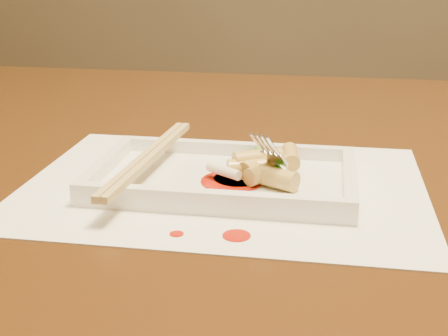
% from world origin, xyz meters
% --- Properties ---
extents(table, '(1.40, 0.90, 0.75)m').
position_xyz_m(table, '(0.00, 0.00, 0.65)').
color(table, black).
rests_on(table, ground).
extents(placemat, '(0.40, 0.30, 0.00)m').
position_xyz_m(placemat, '(-0.05, -0.14, 0.75)').
color(placemat, white).
rests_on(placemat, table).
extents(sauce_splatter_a, '(0.02, 0.02, 0.00)m').
position_xyz_m(sauce_splatter_a, '(-0.02, -0.25, 0.75)').
color(sauce_splatter_a, '#AA1405').
rests_on(sauce_splatter_a, placemat).
extents(sauce_splatter_b, '(0.01, 0.01, 0.00)m').
position_xyz_m(sauce_splatter_b, '(-0.07, -0.26, 0.75)').
color(sauce_splatter_b, '#AA1405').
rests_on(sauce_splatter_b, placemat).
extents(plate_base, '(0.26, 0.16, 0.01)m').
position_xyz_m(plate_base, '(-0.05, -0.14, 0.76)').
color(plate_base, white).
rests_on(plate_base, placemat).
extents(plate_rim_far, '(0.26, 0.01, 0.01)m').
position_xyz_m(plate_rim_far, '(-0.05, -0.06, 0.77)').
color(plate_rim_far, white).
rests_on(plate_rim_far, plate_base).
extents(plate_rim_near, '(0.26, 0.01, 0.01)m').
position_xyz_m(plate_rim_near, '(-0.05, -0.21, 0.77)').
color(plate_rim_near, white).
rests_on(plate_rim_near, plate_base).
extents(plate_rim_left, '(0.01, 0.14, 0.01)m').
position_xyz_m(plate_rim_left, '(-0.18, -0.14, 0.77)').
color(plate_rim_left, white).
rests_on(plate_rim_left, plate_base).
extents(plate_rim_right, '(0.01, 0.14, 0.01)m').
position_xyz_m(plate_rim_right, '(0.07, -0.14, 0.77)').
color(plate_rim_right, white).
rests_on(plate_rim_right, plate_base).
extents(veg_piece, '(0.05, 0.04, 0.01)m').
position_xyz_m(veg_piece, '(-0.02, -0.10, 0.77)').
color(veg_piece, black).
rests_on(veg_piece, plate_base).
extents(scallion_white, '(0.04, 0.03, 0.01)m').
position_xyz_m(scallion_white, '(-0.05, -0.15, 0.77)').
color(scallion_white, '#EAEACC').
rests_on(scallion_white, plate_base).
extents(scallion_green, '(0.04, 0.08, 0.01)m').
position_xyz_m(scallion_green, '(-0.01, -0.12, 0.77)').
color(scallion_green, green).
rests_on(scallion_green, plate_base).
extents(chopstick_a, '(0.02, 0.24, 0.01)m').
position_xyz_m(chopstick_a, '(-0.13, -0.14, 0.78)').
color(chopstick_a, tan).
rests_on(chopstick_a, plate_rim_near).
extents(chopstick_b, '(0.02, 0.24, 0.01)m').
position_xyz_m(chopstick_b, '(-0.13, -0.14, 0.78)').
color(chopstick_b, tan).
rests_on(chopstick_b, plate_rim_near).
extents(fork, '(0.09, 0.10, 0.14)m').
position_xyz_m(fork, '(0.02, -0.12, 0.83)').
color(fork, silver).
rests_on(fork, plate_base).
extents(sauce_blob_0, '(0.06, 0.06, 0.00)m').
position_xyz_m(sauce_blob_0, '(-0.04, -0.15, 0.76)').
color(sauce_blob_0, '#AA1405').
rests_on(sauce_blob_0, plate_base).
extents(sauce_blob_1, '(0.05, 0.05, 0.00)m').
position_xyz_m(sauce_blob_1, '(-0.04, -0.14, 0.76)').
color(sauce_blob_1, '#AA1405').
rests_on(sauce_blob_1, plate_base).
extents(rice_cake_0, '(0.03, 0.05, 0.02)m').
position_xyz_m(rice_cake_0, '(-0.01, -0.14, 0.77)').
color(rice_cake_0, tan).
rests_on(rice_cake_0, plate_base).
extents(rice_cake_1, '(0.04, 0.04, 0.02)m').
position_xyz_m(rice_cake_1, '(0.00, -0.16, 0.77)').
color(rice_cake_1, tan).
rests_on(rice_cake_1, plate_base).
extents(rice_cake_2, '(0.02, 0.05, 0.02)m').
position_xyz_m(rice_cake_2, '(0.01, -0.11, 0.78)').
color(rice_cake_2, tan).
rests_on(rice_cake_2, plate_base).
extents(rice_cake_3, '(0.04, 0.05, 0.02)m').
position_xyz_m(rice_cake_3, '(-0.02, -0.12, 0.77)').
color(rice_cake_3, tan).
rests_on(rice_cake_3, plate_base).
extents(rice_cake_4, '(0.05, 0.05, 0.02)m').
position_xyz_m(rice_cake_4, '(-0.01, -0.14, 0.77)').
color(rice_cake_4, tan).
rests_on(rice_cake_4, plate_base).
extents(rice_cake_5, '(0.05, 0.04, 0.02)m').
position_xyz_m(rice_cake_5, '(-0.02, -0.12, 0.78)').
color(rice_cake_5, tan).
rests_on(rice_cake_5, plate_base).
extents(rice_cake_6, '(0.04, 0.03, 0.02)m').
position_xyz_m(rice_cake_6, '(-0.03, -0.13, 0.77)').
color(rice_cake_6, tan).
rests_on(rice_cake_6, plate_base).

